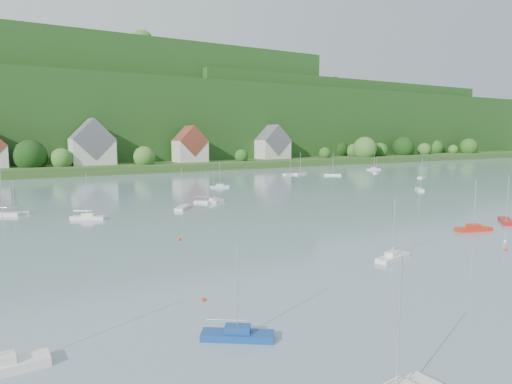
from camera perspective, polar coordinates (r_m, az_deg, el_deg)
far_shore_strip at (r=199.89m, az=-21.82°, el=2.92°), size 600.00×60.00×3.00m
forested_ridge at (r=267.58m, az=-24.32°, el=8.33°), size 620.00×181.22×69.89m
village_building_2 at (r=188.57m, az=-19.85°, el=5.45°), size 16.00×11.44×18.00m
village_building_3 at (r=198.32m, az=-8.27°, el=5.62°), size 13.00×10.40×15.50m
village_building_4 at (r=222.92m, az=2.12°, el=5.90°), size 15.00×10.40×16.50m
near_sailboat_1 at (r=34.13m, az=-2.33°, el=-17.34°), size 5.11×4.21×7.05m
near_sailboat_3 at (r=56.10m, az=16.78°, el=-7.75°), size 5.59×2.64×7.27m
near_sailboat_5 at (r=76.92m, az=25.59°, el=-4.13°), size 5.91×3.28×7.69m
near_sailboat_7 at (r=86.62m, az=28.85°, el=-3.17°), size 5.59×5.06×7.97m
mooring_buoy_2 at (r=66.13m, az=28.83°, el=-6.45°), size 0.45×0.45×0.45m
mooring_buoy_3 at (r=64.37m, az=-9.59°, el=-6.00°), size 0.46×0.46×0.46m
mooring_buoy_4 at (r=71.12m, az=28.76°, el=-5.54°), size 0.39×0.39×0.39m
mooring_buoy_5 at (r=41.55m, az=-6.60°, el=-13.40°), size 0.39×0.39×0.39m
far_sailboat_cluster at (r=121.47m, az=-10.04°, el=0.36°), size 196.35×64.83×8.71m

